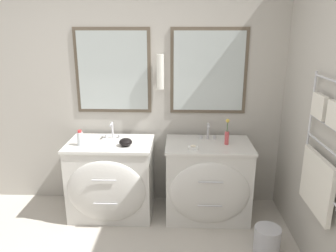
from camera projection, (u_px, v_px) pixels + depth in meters
name	position (u px, v px, depth m)	size (l,w,h in m)	color
wall_back	(126.00, 88.00, 3.56)	(5.00, 0.16, 2.60)	#B2ADA3
wall_right	(328.00, 116.00, 2.49)	(0.13, 3.79, 2.60)	#B2ADA3
vanity_left	(111.00, 179.00, 3.43)	(0.87, 0.63, 0.81)	silver
vanity_right	(208.00, 180.00, 3.40)	(0.87, 0.63, 0.81)	silver
faucet_left	(112.00, 131.00, 3.47)	(0.17, 0.11, 0.17)	silver
faucet_right	(208.00, 132.00, 3.43)	(0.17, 0.11, 0.17)	silver
toiletry_bottle	(80.00, 138.00, 3.26)	(0.06, 0.06, 0.16)	silver
amenity_bowl	(126.00, 142.00, 3.25)	(0.13, 0.13, 0.08)	black
flower_vase	(227.00, 135.00, 3.28)	(0.04, 0.04, 0.27)	#CC4C51
soap_dish	(193.00, 147.00, 3.17)	(0.10, 0.07, 0.04)	white
waste_bin	(267.00, 239.00, 2.93)	(0.24, 0.24, 0.24)	#B7B7BC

